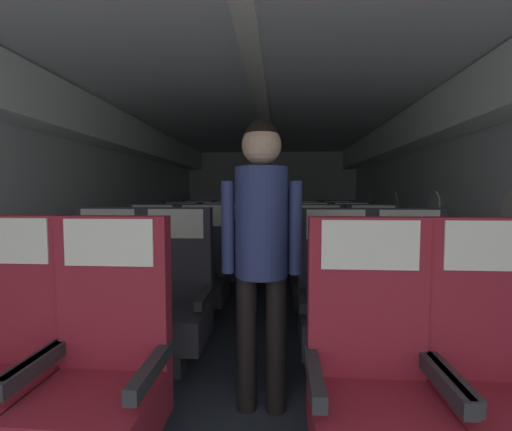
{
  "coord_description": "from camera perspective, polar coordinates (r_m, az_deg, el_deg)",
  "views": [
    {
      "loc": [
        0.18,
        0.02,
        1.18
      ],
      "look_at": [
        -0.1,
        4.0,
        0.93
      ],
      "focal_mm": 24.08,
      "sensor_mm": 36.0,
      "label": 1
    }
  ],
  "objects": [
    {
      "name": "seat_e_left_aisle",
      "position": [
        5.0,
        -4.33,
        -4.78
      ],
      "size": [
        0.51,
        0.46,
        1.09
      ],
      "color": "#38383D",
      "rests_on": "ground"
    },
    {
      "name": "seat_d_right_window",
      "position": [
        4.08,
        9.12,
        -6.73
      ],
      "size": [
        0.51,
        0.46,
        1.09
      ],
      "color": "#38383D",
      "rests_on": "ground"
    },
    {
      "name": "seat_d_right_aisle",
      "position": [
        4.16,
        15.7,
        -6.63
      ],
      "size": [
        0.51,
        0.46,
        1.09
      ],
      "color": "#38383D",
      "rests_on": "ground"
    },
    {
      "name": "seat_a_right_aisle",
      "position": [
        1.73,
        35.7,
        -22.02
      ],
      "size": [
        0.51,
        0.46,
        1.09
      ],
      "color": "#38383D",
      "rests_on": "ground"
    },
    {
      "name": "fuselage_shell",
      "position": [
        3.9,
        1.35,
        8.66
      ],
      "size": [
        3.65,
        7.31,
        2.11
      ],
      "color": "silver",
      "rests_on": "ground"
    },
    {
      "name": "seat_a_left_aisle",
      "position": [
        1.66,
        -24.23,
        -22.82
      ],
      "size": [
        0.51,
        0.46,
        1.09
      ],
      "color": "#38383D",
      "rests_on": "ground"
    },
    {
      "name": "seat_a_right_window",
      "position": [
        1.54,
        18.82,
        -24.86
      ],
      "size": [
        0.51,
        0.46,
        1.09
      ],
      "color": "#38383D",
      "rests_on": "ground"
    },
    {
      "name": "ground",
      "position": [
        3.8,
        1.11,
        -14.68
      ],
      "size": [
        3.77,
        7.66,
        0.02
      ],
      "primitive_type": "cube",
      "color": "#2D3342"
    },
    {
      "name": "flight_attendant",
      "position": [
        1.83,
        0.91,
        -3.25
      ],
      "size": [
        0.43,
        0.28,
        1.57
      ],
      "rotation": [
        0.0,
        0.0,
        2.78
      ],
      "color": "black",
      "rests_on": "ground"
    },
    {
      "name": "seat_d_left_window",
      "position": [
        4.24,
        -12.51,
        -6.38
      ],
      "size": [
        0.51,
        0.46,
        1.09
      ],
      "color": "#38383D",
      "rests_on": "ground"
    },
    {
      "name": "seat_e_right_aisle",
      "position": [
        5.02,
        13.56,
        -4.84
      ],
      "size": [
        0.51,
        0.46,
        1.09
      ],
      "color": "#38383D",
      "rests_on": "ground"
    },
    {
      "name": "seat_e_left_window",
      "position": [
        5.08,
        -9.68,
        -4.69
      ],
      "size": [
        0.51,
        0.46,
        1.09
      ],
      "color": "#38383D",
      "rests_on": "ground"
    },
    {
      "name": "seat_d_left_aisle",
      "position": [
        4.13,
        -6.24,
        -6.59
      ],
      "size": [
        0.51,
        0.46,
        1.09
      ],
      "color": "#38383D",
      "rests_on": "ground"
    },
    {
      "name": "seat_c_left_aisle",
      "position": [
        3.27,
        -9.14,
        -9.34
      ],
      "size": [
        0.51,
        0.46,
        1.09
      ],
      "color": "#38383D",
      "rests_on": "ground"
    },
    {
      "name": "seat_b_left_aisle",
      "position": [
        2.45,
        -13.6,
        -13.85
      ],
      "size": [
        0.51,
        0.46,
        1.09
      ],
      "color": "#38383D",
      "rests_on": "ground"
    },
    {
      "name": "seat_e_right_window",
      "position": [
        4.96,
        8.14,
        -4.89
      ],
      "size": [
        0.51,
        0.46,
        1.09
      ],
      "color": "#38383D",
      "rests_on": "ground"
    },
    {
      "name": "seat_b_right_aisle",
      "position": [
        2.49,
        24.46,
        -13.74
      ],
      "size": [
        0.51,
        0.46,
        1.09
      ],
      "color": "#38383D",
      "rests_on": "ground"
    },
    {
      "name": "seat_b_left_window",
      "position": [
        2.63,
        -23.96,
        -12.82
      ],
      "size": [
        0.51,
        0.46,
        1.09
      ],
      "color": "#38383D",
      "rests_on": "ground"
    },
    {
      "name": "seat_c_right_window",
      "position": [
        3.2,
        10.38,
        -9.61
      ],
      "size": [
        0.51,
        0.46,
        1.09
      ],
      "color": "#38383D",
      "rests_on": "ground"
    },
    {
      "name": "seat_b_right_window",
      "position": [
        2.37,
        13.21,
        -14.42
      ],
      "size": [
        0.51,
        0.46,
        1.09
      ],
      "color": "#38383D",
      "rests_on": "ground"
    },
    {
      "name": "seat_c_right_aisle",
      "position": [
        3.3,
        19.07,
        -9.37
      ],
      "size": [
        0.51,
        0.46,
        1.09
      ],
      "color": "#38383D",
      "rests_on": "ground"
    },
    {
      "name": "seat_c_left_window",
      "position": [
        3.4,
        -17.15,
        -8.94
      ],
      "size": [
        0.51,
        0.46,
        1.09
      ],
      "color": "#38383D",
      "rests_on": "ground"
    }
  ]
}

